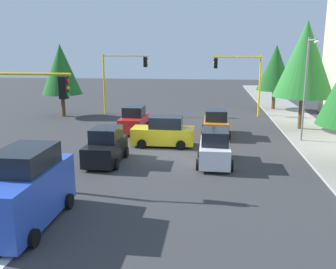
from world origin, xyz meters
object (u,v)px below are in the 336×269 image
object	(u,v)px
tree_roadside_far	(276,68)
street_lamp_curbside	(307,79)
tree_opposite_side	(61,69)
car_red	(134,120)
traffic_signal_far_right	(122,72)
car_black	(106,147)
tree_roadside_mid	(305,59)
car_white	(215,148)
delivery_van_blue	(25,190)
traffic_signal_far_left	(241,74)
car_orange	(216,124)
car_yellow	(164,132)
traffic_signal_near_right	(16,105)

from	to	relation	value
tree_roadside_far	street_lamp_curbside	bearing A→B (deg)	-1.19
tree_opposite_side	car_red	bearing A→B (deg)	53.41
traffic_signal_far_right	car_black	bearing A→B (deg)	10.43
traffic_signal_far_right	tree_roadside_mid	size ratio (longest dim) A/B	0.69
traffic_signal_far_right	car_white	bearing A→B (deg)	29.92
delivery_van_blue	traffic_signal_far_left	bearing A→B (deg)	158.77
street_lamp_curbside	car_orange	bearing A→B (deg)	-106.45
car_yellow	car_black	bearing A→B (deg)	-34.08
tree_roadside_mid	car_red	world-z (taller)	tree_roadside_mid
traffic_signal_far_right	car_white	distance (m)	18.34
street_lamp_curbside	traffic_signal_far_right	bearing A→B (deg)	-124.86
traffic_signal_far_left	street_lamp_curbside	world-z (taller)	street_lamp_curbside
tree_opposite_side	car_red	size ratio (longest dim) A/B	1.83
car_yellow	car_white	size ratio (longest dim) A/B	1.06
tree_roadside_far	delivery_van_blue	size ratio (longest dim) A/B	1.40
traffic_signal_far_right	car_red	bearing A→B (deg)	19.52
car_orange	traffic_signal_far_left	bearing A→B (deg)	165.18
traffic_signal_near_right	delivery_van_blue	distance (m)	4.95
street_lamp_curbside	car_white	distance (m)	8.63
tree_roadside_mid	car_white	xyz separation A→B (m)	(9.65, -6.71, -4.60)
traffic_signal_far_left	tree_opposite_side	bearing A→B (deg)	-83.17
delivery_van_blue	car_black	world-z (taller)	delivery_van_blue
traffic_signal_far_right	tree_roadside_mid	bearing A→B (deg)	69.11
car_yellow	car_orange	size ratio (longest dim) A/B	1.04
delivery_van_blue	tree_roadside_mid	bearing A→B (deg)	142.67
tree_roadside_mid	delivery_van_blue	bearing A→B (deg)	-37.33
traffic_signal_near_right	tree_opposite_side	size ratio (longest dim) A/B	0.78
tree_roadside_far	car_yellow	bearing A→B (deg)	-30.77
traffic_signal_far_left	delivery_van_blue	bearing A→B (deg)	-21.23
traffic_signal_near_right	car_orange	size ratio (longest dim) A/B	1.37
traffic_signal_far_right	tree_roadside_far	bearing A→B (deg)	104.73
traffic_signal_far_right	traffic_signal_near_right	bearing A→B (deg)	0.23
tree_roadside_mid	car_yellow	xyz separation A→B (m)	(6.00, -10.03, -4.60)
traffic_signal_far_right	car_yellow	xyz separation A→B (m)	(12.00, 5.69, -3.20)
traffic_signal_far_right	car_orange	world-z (taller)	traffic_signal_far_right
car_red	traffic_signal_near_right	bearing A→B (deg)	-13.04
tree_opposite_side	car_black	xyz separation A→B (m)	(14.05, 8.24, -3.53)
traffic_signal_near_right	car_yellow	distance (m)	10.19
traffic_signal_near_right	car_black	bearing A→B (deg)	143.98
car_red	car_orange	bearing A→B (deg)	84.15
traffic_signal_far_left	delivery_van_blue	xyz separation A→B (m)	(23.70, -9.21, -2.76)
tree_roadside_far	tree_roadside_mid	size ratio (longest dim) A/B	0.81
traffic_signal_far_right	car_white	xyz separation A→B (m)	(15.65, 9.01, -3.21)
traffic_signal_far_left	car_yellow	size ratio (longest dim) A/B	1.41
traffic_signal_far_right	car_black	world-z (taller)	traffic_signal_far_right
traffic_signal_far_left	car_white	xyz separation A→B (m)	(15.65, -2.42, -3.15)
traffic_signal_far_left	car_orange	world-z (taller)	traffic_signal_far_left
tree_opposite_side	car_white	distance (m)	20.07
traffic_signal_far_left	car_red	xyz separation A→B (m)	(8.04, -8.57, -3.15)
delivery_van_blue	car_black	bearing A→B (deg)	174.50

